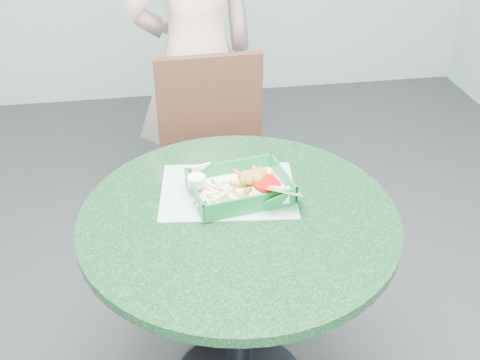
{
  "coord_description": "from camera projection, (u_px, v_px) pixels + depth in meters",
  "views": [
    {
      "loc": [
        -0.19,
        -1.23,
        1.7
      ],
      "look_at": [
        0.02,
        0.1,
        0.81
      ],
      "focal_mm": 42.0,
      "sensor_mm": 36.0,
      "label": 1
    }
  ],
  "objects": [
    {
      "name": "food_basket",
      "position": [
        240.0,
        196.0,
        1.63
      ],
      "size": [
        0.27,
        0.2,
        0.06
      ],
      "rotation": [
        0.0,
        0.0,
        0.17
      ],
      "color": "#0F662C",
      "rests_on": "placemat"
    },
    {
      "name": "garnish_cup",
      "position": [
        268.0,
        198.0,
        1.57
      ],
      "size": [
        0.13,
        0.13,
        0.05
      ],
      "rotation": [
        0.0,
        0.0,
        0.06
      ],
      "color": "white",
      "rests_on": "food_basket"
    },
    {
      "name": "sauce_ramekin",
      "position": [
        198.0,
        182.0,
        1.63
      ],
      "size": [
        0.05,
        0.05,
        0.03
      ],
      "rotation": [
        0.0,
        0.0,
        -0.31
      ],
      "color": "silver",
      "rests_on": "food_basket"
    },
    {
      "name": "diner_person",
      "position": [
        196.0,
        44.0,
        2.33
      ],
      "size": [
        0.76,
        0.64,
        1.78
      ],
      "primitive_type": "imported",
      "rotation": [
        0.0,
        0.0,
        3.52
      ],
      "color": "beige",
      "rests_on": "floor"
    },
    {
      "name": "placemat",
      "position": [
        228.0,
        196.0,
        1.65
      ],
      "size": [
        0.42,
        0.34,
        0.0
      ],
      "primitive_type": "cube",
      "rotation": [
        0.0,
        0.0,
        -0.12
      ],
      "color": "#8BB7AC",
      "rests_on": "cafe_table"
    },
    {
      "name": "crab_sandwich",
      "position": [
        253.0,
        187.0,
        1.61
      ],
      "size": [
        0.12,
        0.12,
        0.07
      ],
      "rotation": [
        0.0,
        0.0,
        0.22
      ],
      "color": "#D5B352",
      "rests_on": "food_basket"
    },
    {
      "name": "cafe_table",
      "position": [
        239.0,
        264.0,
        1.66
      ],
      "size": [
        0.89,
        0.89,
        0.75
      ],
      "color": "black",
      "rests_on": "floor"
    },
    {
      "name": "dining_chair",
      "position": [
        214.0,
        160.0,
        2.25
      ],
      "size": [
        0.42,
        0.42,
        0.93
      ],
      "rotation": [
        0.0,
        0.0,
        0.04
      ],
      "color": "black",
      "rests_on": "floor"
    },
    {
      "name": "fries_pile",
      "position": [
        211.0,
        193.0,
        1.61
      ],
      "size": [
        0.13,
        0.14,
        0.04
      ],
      "primitive_type": null,
      "rotation": [
        0.0,
        0.0,
        -0.41
      ],
      "color": "#DCC285",
      "rests_on": "food_basket"
    }
  ]
}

